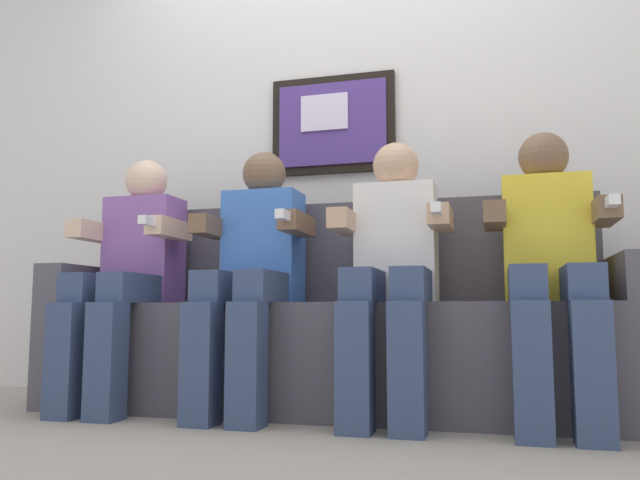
# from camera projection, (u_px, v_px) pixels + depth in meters

# --- Properties ---
(ground_plane) EXTENTS (6.32, 6.32, 0.00)m
(ground_plane) POSITION_uv_depth(u_px,v_px,m) (309.00, 425.00, 2.34)
(ground_plane) COLOR #9E9384
(back_wall_assembly) EXTENTS (4.86, 0.10, 2.60)m
(back_wall_assembly) POSITION_uv_depth(u_px,v_px,m) (352.00, 135.00, 3.22)
(back_wall_assembly) COLOR silver
(back_wall_assembly) RESTS_ON ground_plane
(couch) EXTENTS (2.46, 0.58, 0.90)m
(couch) POSITION_uv_depth(u_px,v_px,m) (331.00, 336.00, 2.69)
(couch) COLOR #514C56
(couch) RESTS_ON ground_plane
(person_leftmost) EXTENTS (0.46, 0.56, 1.11)m
(person_leftmost) POSITION_uv_depth(u_px,v_px,m) (129.00, 268.00, 2.79)
(person_leftmost) COLOR #8C59A5
(person_leftmost) RESTS_ON ground_plane
(person_left_center) EXTENTS (0.46, 0.56, 1.11)m
(person_left_center) POSITION_uv_depth(u_px,v_px,m) (253.00, 265.00, 2.64)
(person_left_center) COLOR #3F72CC
(person_left_center) RESTS_ON ground_plane
(person_right_center) EXTENTS (0.46, 0.56, 1.11)m
(person_right_center) POSITION_uv_depth(u_px,v_px,m) (392.00, 262.00, 2.48)
(person_right_center) COLOR white
(person_right_center) RESTS_ON ground_plane
(person_rightmost) EXTENTS (0.46, 0.56, 1.11)m
(person_rightmost) POSITION_uv_depth(u_px,v_px,m) (550.00, 259.00, 2.33)
(person_rightmost) COLOR yellow
(person_rightmost) RESTS_ON ground_plane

